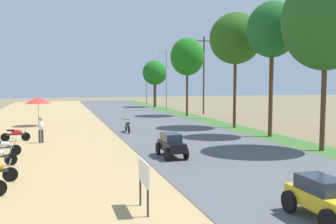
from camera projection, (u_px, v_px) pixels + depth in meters
name	position (u px, v px, depth m)	size (l,w,h in m)	color
parked_motorbike_fourth	(3.00, 147.00, 18.93)	(1.80, 0.54, 0.94)	black
parked_motorbike_fifth	(16.00, 134.00, 23.66)	(1.80, 0.54, 0.94)	black
street_signboard	(144.00, 176.00, 10.77)	(0.06, 1.30, 1.50)	#262628
vendor_umbrella	(38.00, 100.00, 31.90)	(2.20, 2.20, 2.52)	#99999E
pedestrian_on_shoulder	(41.00, 129.00, 23.02)	(0.43, 0.37, 1.62)	#33333D
median_tree_nearest	(326.00, 21.00, 19.93)	(4.74, 4.74, 9.87)	#4C351E
median_tree_second	(272.00, 30.00, 25.24)	(3.49, 3.49, 9.35)	#4C351E
median_tree_third	(236.00, 39.00, 30.32)	(4.30, 4.30, 9.54)	#4C351E
median_tree_fourth	(187.00, 57.00, 41.14)	(3.77, 3.77, 8.79)	#4C351E
median_tree_fifth	(155.00, 73.00, 56.35)	(3.76, 3.76, 7.16)	#4C351E
streetlamp_near	(166.00, 76.00, 50.58)	(3.16, 0.20, 8.24)	gray
streetlamp_mid	(146.00, 80.00, 62.06)	(3.16, 0.20, 7.41)	gray
utility_pole_near	(204.00, 74.00, 44.44)	(1.80, 0.20, 9.33)	brown
utility_pole_far	(235.00, 72.00, 38.73)	(1.80, 0.20, 9.51)	brown
car_sedan_yellow	(322.00, 197.00, 10.00)	(1.10, 2.26, 1.19)	gold
car_sedan_black	(171.00, 144.00, 18.58)	(1.10, 2.26, 1.19)	black
motorbike_ahead_second	(127.00, 126.00, 27.87)	(0.54, 1.80, 0.94)	black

